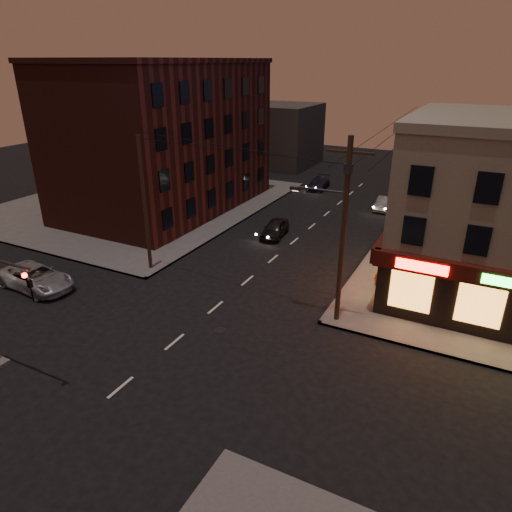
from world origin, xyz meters
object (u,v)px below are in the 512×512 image
Objects in this scene: suv_cross at (36,278)px; fire_hydrant at (377,279)px; sedan_far at (319,183)px; sedan_mid at (384,204)px; sedan_near at (275,229)px.

suv_cross is 21.65m from fire_hydrant.
suv_cross is 32.12m from sedan_far.
sedan_far is at bearing 151.50° from sedan_mid.
sedan_near is at bearing -27.71° from suv_cross.
sedan_far is at bearing -9.42° from suv_cross.
sedan_near is 13.05m from sedan_mid.
suv_cross is 18.05m from sedan_near.
sedan_near reaches higher than sedan_mid.
suv_cross is at bearing -120.80° from sedan_mid.
suv_cross is 1.48× the size of sedan_mid.
sedan_mid is 4.35× the size of fire_hydrant.
suv_cross reaches higher than fire_hydrant.
suv_cross reaches higher than sedan_near.
fire_hydrant is (9.66, -5.35, -0.07)m from sedan_near.
sedan_near is at bearing 151.01° from fire_hydrant.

